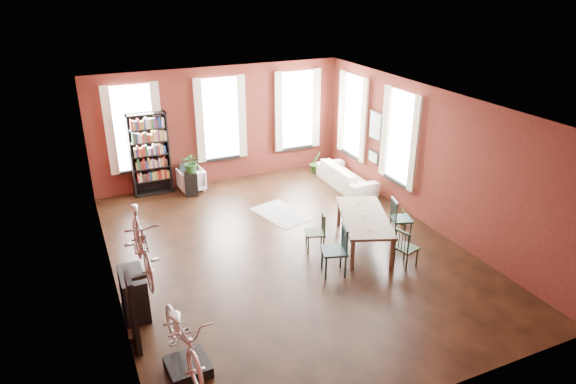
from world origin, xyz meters
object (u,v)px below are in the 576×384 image
bookshelf (150,154)px  bike_trainer (188,367)px  dining_chair_c (407,248)px  white_armchair (191,179)px  cream_sofa (347,173)px  plant_stand (191,184)px  dining_chair_a (334,251)px  dining_chair_b (315,232)px  dining_table (363,231)px  dining_chair_d (401,219)px  console_table (134,294)px  bicycle_floor (181,312)px

bookshelf → bike_trainer: (-0.80, -6.97, -1.01)m
dining_chair_c → white_armchair: bearing=13.0°
bookshelf → cream_sofa: (4.95, -1.70, -0.69)m
bike_trainer → plant_stand: 6.66m
dining_chair_a → white_armchair: (-1.49, 5.27, -0.17)m
dining_chair_b → plant_stand: bearing=-138.8°
bookshelf → plant_stand: (0.90, -0.54, -0.77)m
dining_table → dining_chair_d: 0.95m
dining_chair_c → bike_trainer: 4.88m
plant_stand → white_armchair: bearing=75.5°
dining_chair_b → white_armchair: bearing=-141.4°
dining_chair_d → console_table: bearing=110.6°
plant_stand → dining_chair_b: bearing=-67.5°
dining_chair_c → white_armchair: 6.35m
dining_chair_b → dining_chair_c: size_ratio=1.03×
white_armchair → dining_table: bearing=116.4°
white_armchair → bike_trainer: (-1.79, -6.77, -0.25)m
dining_chair_b → bookshelf: bearing=-131.9°
white_armchair → plant_stand: 0.34m
dining_chair_d → bookshelf: 6.62m
dining_chair_a → console_table: bearing=-78.0°
dining_table → dining_chair_a: (-1.13, -0.73, 0.16)m
dining_chair_a → white_armchair: 5.48m
dining_chair_c → white_armchair: size_ratio=1.26×
dining_chair_b → dining_chair_a: bearing=14.1°
cream_sofa → plant_stand: bearing=74.0°
dining_chair_b → bicycle_floor: size_ratio=0.49×
console_table → dining_chair_c: bearing=-6.9°
console_table → dining_table: bearing=5.4°
dining_chair_c → dining_chair_d: (0.62, 1.05, 0.04)m
dining_table → dining_chair_a: dining_chair_a is taller
dining_chair_d → console_table: dining_chair_d is taller
dining_chair_c → bicycle_floor: bicycle_floor is taller
white_armchair → cream_sofa: (3.96, -1.50, 0.07)m
dining_chair_b → dining_chair_d: 2.01m
white_armchair → cream_sofa: 4.24m
dining_chair_c → bicycle_floor: 4.92m
white_armchair → console_table: 5.49m
bike_trainer → plant_stand: plant_stand is taller
bookshelf → bicycle_floor: (-0.82, -6.94, -0.04)m
dining_chair_a → dining_chair_c: bearing=92.4°
cream_sofa → console_table: (-6.23, -3.50, -0.01)m
bookshelf → plant_stand: size_ratio=3.38×
dining_chair_d → white_armchair: bearing=54.3°
dining_chair_b → dining_table: bearing=97.0°
dining_table → bookshelf: (-3.61, 4.74, 0.75)m
dining_chair_a → bicycle_floor: (-3.30, -1.47, 0.55)m
dining_table → bike_trainer: 4.95m
dining_chair_c → plant_stand: (-3.03, 5.29, -0.09)m
dining_chair_a → bicycle_floor: size_ratio=0.58×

